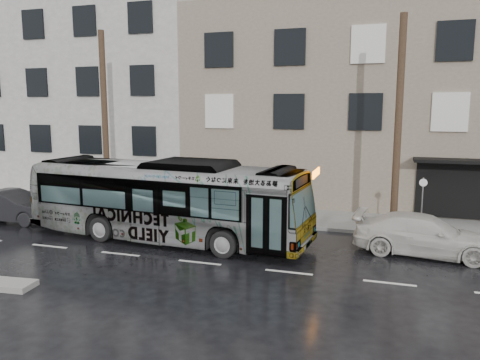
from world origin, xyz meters
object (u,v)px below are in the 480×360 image
object	(u,v)px
white_sedan	(424,235)
dark_sedan	(12,206)
utility_pole_rear	(105,123)
sign_post	(422,206)
utility_pole_front	(398,126)
bus	(166,200)

from	to	relation	value
white_sedan	dark_sedan	size ratio (longest dim) A/B	1.12
utility_pole_rear	sign_post	xyz separation A→B (m)	(15.10, 0.00, -3.30)
white_sedan	dark_sedan	distance (m)	18.42
utility_pole_rear	dark_sedan	distance (m)	5.95
utility_pole_rear	white_sedan	world-z (taller)	utility_pole_rear
white_sedan	dark_sedan	xyz separation A→B (m)	(-18.41, -0.66, 0.01)
sign_post	white_sedan	distance (m)	2.46
utility_pole_front	sign_post	xyz separation A→B (m)	(1.10, 0.00, -3.30)
dark_sedan	utility_pole_front	bearing A→B (deg)	-82.49
utility_pole_front	bus	size ratio (longest dim) A/B	0.75
utility_pole_rear	bus	bearing A→B (deg)	-34.95
bus	white_sedan	world-z (taller)	bus
bus	sign_post	bearing A→B (deg)	-65.70
utility_pole_front	sign_post	size ratio (longest dim) A/B	3.75
utility_pole_front	utility_pole_rear	bearing A→B (deg)	180.00
sign_post	dark_sedan	xyz separation A→B (m)	(-18.42, -3.04, -0.59)
utility_pole_front	utility_pole_rear	world-z (taller)	same
bus	dark_sedan	world-z (taller)	bus
utility_pole_front	dark_sedan	bearing A→B (deg)	-170.04
utility_pole_front	utility_pole_rear	distance (m)	14.00
utility_pole_front	white_sedan	size ratio (longest dim) A/B	1.76
utility_pole_rear	dark_sedan	world-z (taller)	utility_pole_rear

